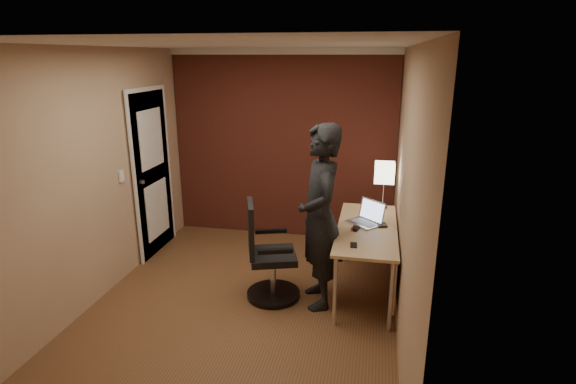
% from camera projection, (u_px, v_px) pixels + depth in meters
% --- Properties ---
extents(room, '(4.00, 4.00, 4.00)m').
position_uv_depth(room, '(255.00, 142.00, 5.62)').
color(room, brown).
rests_on(room, ground).
extents(desk, '(0.60, 1.50, 0.73)m').
position_uv_depth(desk, '(374.00, 239.00, 4.61)').
color(desk, '#D8B37C').
rests_on(desk, ground).
extents(desk_lamp, '(0.22, 0.22, 0.54)m').
position_uv_depth(desk_lamp, '(384.00, 173.00, 5.03)').
color(desk_lamp, silver).
rests_on(desk_lamp, desk).
extents(laptop, '(0.42, 0.41, 0.23)m').
position_uv_depth(laptop, '(368.00, 217.00, 4.69)').
color(laptop, silver).
rests_on(laptop, desk).
extents(mouse, '(0.09, 0.11, 0.03)m').
position_uv_depth(mouse, '(355.00, 229.00, 4.51)').
color(mouse, black).
rests_on(mouse, desk).
extents(phone, '(0.07, 0.12, 0.01)m').
position_uv_depth(phone, '(354.00, 245.00, 4.14)').
color(phone, black).
rests_on(phone, desk).
extents(wallet, '(0.11, 0.13, 0.02)m').
position_uv_depth(wallet, '(382.00, 225.00, 4.61)').
color(wallet, black).
rests_on(wallet, desk).
extents(office_chair, '(0.58, 0.64, 1.02)m').
position_uv_depth(office_chair, '(267.00, 258.00, 4.55)').
color(office_chair, black).
rests_on(office_chair, ground).
extents(person, '(0.62, 0.77, 1.82)m').
position_uv_depth(person, '(320.00, 218.00, 4.33)').
color(person, black).
rests_on(person, ground).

